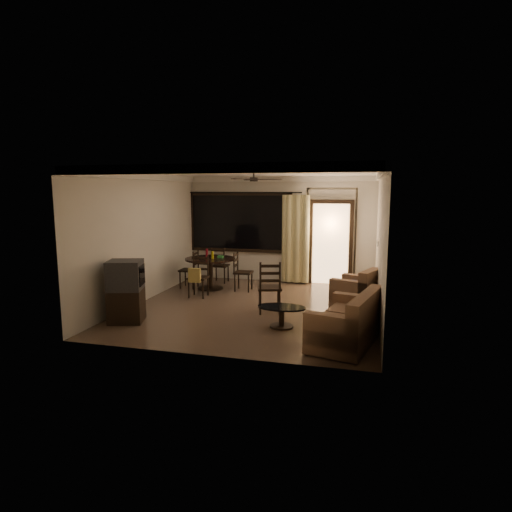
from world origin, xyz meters
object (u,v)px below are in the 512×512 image
(dining_chair_west, at_px, (190,277))
(side_chair, at_px, (270,297))
(dining_chair_south, at_px, (198,284))
(armchair, at_px, (357,292))
(dining_table, at_px, (210,265))
(coffee_table, at_px, (282,313))
(dining_chair_north, at_px, (220,272))
(tv_cabinet, at_px, (126,291))
(dining_chair_east, at_px, (243,279))
(sofa, at_px, (349,324))

(dining_chair_west, distance_m, side_chair, 2.95)
(dining_chair_south, xyz_separation_m, armchair, (3.56, -0.08, 0.03))
(dining_table, bearing_deg, dining_chair_south, -88.72)
(dining_chair_west, distance_m, coffee_table, 3.81)
(dining_table, height_order, dining_chair_west, dining_table)
(armchair, bearing_deg, side_chair, -135.67)
(dining_table, xyz_separation_m, dining_chair_south, (0.02, -0.86, -0.30))
(dining_chair_north, relative_size, tv_cabinet, 0.82)
(dining_table, bearing_deg, side_chair, -41.84)
(dining_table, distance_m, tv_cabinet, 3.00)
(dining_chair_west, distance_m, dining_chair_south, 1.01)
(dining_table, height_order, dining_chair_south, dining_table)
(dining_chair_east, relative_size, sofa, 0.56)
(dining_chair_south, bearing_deg, coffee_table, -38.05)
(sofa, distance_m, side_chair, 2.18)
(dining_chair_east, relative_size, dining_chair_south, 1.00)
(dining_chair_east, bearing_deg, dining_chair_north, 46.76)
(dining_chair_east, relative_size, tv_cabinet, 0.82)
(sofa, height_order, coffee_table, sofa)
(dining_table, distance_m, coffee_table, 3.45)
(dining_table, height_order, dining_chair_north, dining_table)
(sofa, relative_size, coffee_table, 1.97)
(side_chair, bearing_deg, dining_chair_south, -39.55)
(dining_table, xyz_separation_m, coffee_table, (2.30, -2.55, -0.36))
(dining_chair_east, height_order, dining_chair_south, same)
(dining_chair_west, bearing_deg, sofa, 50.95)
(tv_cabinet, bearing_deg, dining_table, 61.97)
(tv_cabinet, bearing_deg, sofa, -19.99)
(dining_chair_south, bearing_deg, dining_chair_north, 90.00)
(tv_cabinet, relative_size, sofa, 0.68)
(sofa, bearing_deg, tv_cabinet, -168.95)
(coffee_table, relative_size, side_chair, 0.82)
(tv_cabinet, distance_m, armchair, 4.62)
(armchair, height_order, coffee_table, armchair)
(tv_cabinet, relative_size, armchair, 1.11)
(sofa, xyz_separation_m, armchair, (0.09, 2.21, 0.00))
(dining_chair_north, height_order, tv_cabinet, tv_cabinet)
(dining_chair_west, bearing_deg, dining_table, 90.81)
(dining_chair_east, xyz_separation_m, dining_chair_south, (-0.82, -0.88, 0.02))
(tv_cabinet, xyz_separation_m, side_chair, (2.45, 1.26, -0.27))
(side_chair, bearing_deg, sofa, 122.18)
(tv_cabinet, bearing_deg, coffee_table, -9.35)
(tv_cabinet, xyz_separation_m, sofa, (4.06, -0.20, -0.25))
(dining_chair_east, height_order, tv_cabinet, tv_cabinet)
(dining_chair_east, bearing_deg, armchair, -110.52)
(dining_chair_west, xyz_separation_m, dining_chair_north, (0.53, 0.81, 0.00))
(dining_table, height_order, side_chair, side_chair)
(dining_chair_east, relative_size, coffee_table, 1.10)
(sofa, relative_size, side_chair, 1.61)
(side_chair, bearing_deg, coffee_table, 99.91)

